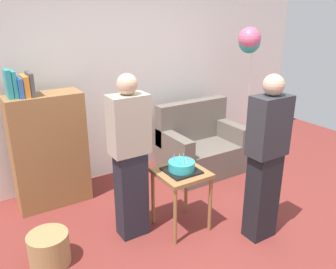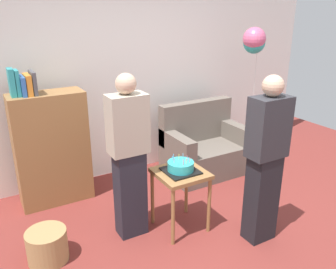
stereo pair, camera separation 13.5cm
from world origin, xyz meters
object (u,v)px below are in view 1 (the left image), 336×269
object	(u,v)px
couch	(200,148)
wicker_basket	(49,249)
bookshelf	(48,149)
side_table	(181,180)
handbag	(255,179)
birthday_cake	(182,167)
balloon_bunch	(249,40)
person_holding_cake	(266,159)
person_blowing_candles	(130,158)

from	to	relation	value
couch	wicker_basket	size ratio (longest dim) A/B	3.06
bookshelf	side_table	distance (m)	1.56
couch	handbag	distance (m)	0.85
handbag	couch	bearing A→B (deg)	113.06
birthday_cake	balloon_bunch	xyz separation A→B (m)	(1.57, 0.78, 1.08)
person_holding_cake	balloon_bunch	distance (m)	1.89
person_blowing_candles	handbag	bearing A→B (deg)	23.24
person_blowing_candles	balloon_bunch	xyz separation A→B (m)	(2.04, 0.61, 0.93)
birthday_cake	person_blowing_candles	size ratio (longest dim) A/B	0.20
balloon_bunch	person_holding_cake	bearing A→B (deg)	-126.82
wicker_basket	balloon_bunch	distance (m)	3.36
side_table	handbag	size ratio (longest dim) A/B	2.28
wicker_basket	person_blowing_candles	bearing A→B (deg)	0.79
person_blowing_candles	wicker_basket	size ratio (longest dim) A/B	4.53
bookshelf	birthday_cake	distance (m)	1.56
person_holding_cake	balloon_bunch	world-z (taller)	balloon_bunch
couch	wicker_basket	distance (m)	2.44
bookshelf	handbag	xyz separation A→B (m)	(2.29, -0.99, -0.57)
birthday_cake	handbag	distance (m)	1.45
bookshelf	balloon_bunch	bearing A→B (deg)	-9.48
bookshelf	person_blowing_candles	size ratio (longest dim) A/B	0.97
side_table	wicker_basket	xyz separation A→B (m)	(-1.30, 0.16, -0.39)
bookshelf	birthday_cake	world-z (taller)	bookshelf
bookshelf	couch	bearing A→B (deg)	-6.90
handbag	balloon_bunch	bearing A→B (deg)	64.63
couch	person_holding_cake	world-z (taller)	person_holding_cake
handbag	birthday_cake	bearing A→B (deg)	-170.46
balloon_bunch	side_table	bearing A→B (deg)	-153.52
bookshelf	wicker_basket	world-z (taller)	bookshelf
bookshelf	person_blowing_candles	bearing A→B (deg)	-63.92
person_blowing_candles	wicker_basket	xyz separation A→B (m)	(-0.83, -0.01, -0.68)
side_table	handbag	bearing A→B (deg)	9.54
wicker_basket	handbag	xyz separation A→B (m)	(2.61, 0.06, -0.05)
bookshelf	side_table	xyz separation A→B (m)	(0.98, -1.21, -0.14)
person_holding_cake	handbag	distance (m)	1.27
birthday_cake	handbag	xyz separation A→B (m)	(1.30, 0.22, -0.59)
couch	person_holding_cake	size ratio (longest dim) A/B	0.67
person_holding_cake	wicker_basket	distance (m)	2.13
person_blowing_candles	person_holding_cake	size ratio (longest dim) A/B	1.00
person_blowing_candles	person_holding_cake	xyz separation A→B (m)	(1.06, -0.70, 0.00)
wicker_basket	handbag	bearing A→B (deg)	1.32
balloon_bunch	person_blowing_candles	bearing A→B (deg)	-163.33
person_holding_cake	bookshelf	bearing A→B (deg)	-38.88
couch	balloon_bunch	bearing A→B (deg)	-17.76
couch	birthday_cake	distance (m)	1.43
wicker_basket	handbag	world-z (taller)	wicker_basket
bookshelf	balloon_bunch	world-z (taller)	balloon_bunch
bookshelf	birthday_cake	bearing A→B (deg)	-50.95
bookshelf	person_holding_cake	distance (m)	2.35
couch	balloon_bunch	distance (m)	1.55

